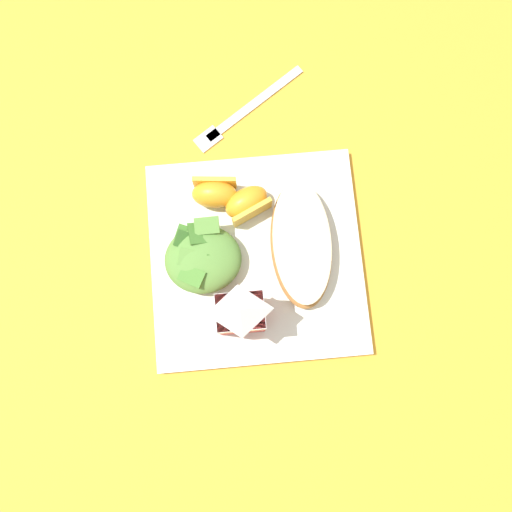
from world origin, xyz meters
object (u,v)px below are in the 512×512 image
white_plate (256,258)px  metal_fork (241,114)px  cheesy_pizza_bread (301,244)px  orange_wedge_middle (215,193)px  green_salad_pile (203,256)px  milk_carton (241,313)px  orange_wedge_front (247,203)px

white_plate → metal_fork: white_plate is taller
cheesy_pizza_bread → orange_wedge_middle: bearing=-36.0°
green_salad_pile → milk_carton: size_ratio=0.91×
white_plate → metal_fork: bearing=-89.3°
green_salad_pile → orange_wedge_middle: 0.09m
orange_wedge_middle → cheesy_pizza_bread: bearing=144.0°
orange_wedge_front → orange_wedge_middle: 0.05m
cheesy_pizza_bread → green_salad_pile: bearing=2.2°
orange_wedge_front → orange_wedge_middle: size_ratio=1.10×
cheesy_pizza_bread → milk_carton: bearing=45.2°
milk_carton → orange_wedge_front: milk_carton is taller
green_salad_pile → metal_fork: (-0.07, -0.21, -0.03)m
cheesy_pizza_bread → orange_wedge_middle: 0.13m
white_plate → milk_carton: 0.11m
white_plate → metal_fork: 0.21m
metal_fork → orange_wedge_middle: bearing=70.1°
green_salad_pile → orange_wedge_middle: (-0.02, -0.08, -0.00)m
cheesy_pizza_bread → metal_fork: 0.21m
milk_carton → white_plate: bearing=-108.3°
white_plate → metal_fork: size_ratio=1.69×
milk_carton → metal_fork: 0.30m
white_plate → milk_carton: (0.03, 0.08, 0.07)m
orange_wedge_middle → white_plate: bearing=118.3°
orange_wedge_front → metal_fork: 0.15m
green_salad_pile → orange_wedge_front: bearing=-134.3°
green_salad_pile → metal_fork: green_salad_pile is taller
milk_carton → green_salad_pile: bearing=-61.7°
milk_carton → orange_wedge_middle: milk_carton is taller
orange_wedge_front → orange_wedge_middle: bearing=-23.3°
white_plate → orange_wedge_front: 0.08m
white_plate → milk_carton: bearing=71.7°
white_plate → cheesy_pizza_bread: size_ratio=1.63×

